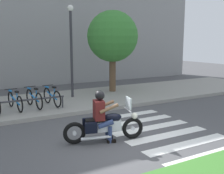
{
  "coord_description": "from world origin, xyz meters",
  "views": [
    {
      "loc": [
        -3.77,
        -5.75,
        2.71
      ],
      "look_at": [
        0.71,
        2.26,
        1.15
      ],
      "focal_mm": 42.98,
      "sensor_mm": 36.0,
      "label": 1
    }
  ],
  "objects_px": {
    "motorcycle": "(105,125)",
    "rider": "(102,113)",
    "street_lamp": "(71,44)",
    "bike_rack": "(18,102)",
    "bicycle_3": "(34,98)",
    "bicycle_4": "(52,97)",
    "bicycle_2": "(15,101)",
    "tree_near_rack": "(113,37)"
  },
  "relations": [
    {
      "from": "rider",
      "to": "bicycle_4",
      "type": "relative_size",
      "value": 0.88
    },
    {
      "from": "bicycle_2",
      "to": "bicycle_3",
      "type": "distance_m",
      "value": 0.72
    },
    {
      "from": "street_lamp",
      "to": "bike_rack",
      "type": "bearing_deg",
      "value": -147.59
    },
    {
      "from": "bicycle_3",
      "to": "tree_near_rack",
      "type": "height_order",
      "value": "tree_near_rack"
    },
    {
      "from": "motorcycle",
      "to": "street_lamp",
      "type": "distance_m",
      "value": 5.94
    },
    {
      "from": "bike_rack",
      "to": "tree_near_rack",
      "type": "xyz_separation_m",
      "value": [
        5.14,
        2.15,
        2.39
      ]
    },
    {
      "from": "bike_rack",
      "to": "rider",
      "type": "bearing_deg",
      "value": -66.8
    },
    {
      "from": "motorcycle",
      "to": "tree_near_rack",
      "type": "bearing_deg",
      "value": 58.9
    },
    {
      "from": "bike_rack",
      "to": "tree_near_rack",
      "type": "bearing_deg",
      "value": 22.74
    },
    {
      "from": "rider",
      "to": "tree_near_rack",
      "type": "height_order",
      "value": "tree_near_rack"
    },
    {
      "from": "motorcycle",
      "to": "bicycle_3",
      "type": "xyz_separation_m",
      "value": [
        -0.92,
        4.21,
        0.06
      ]
    },
    {
      "from": "bicycle_4",
      "to": "bicycle_3",
      "type": "bearing_deg",
      "value": 179.99
    },
    {
      "from": "bicycle_3",
      "to": "street_lamp",
      "type": "bearing_deg",
      "value": 30.36
    },
    {
      "from": "motorcycle",
      "to": "rider",
      "type": "bearing_deg",
      "value": 162.86
    },
    {
      "from": "bicycle_2",
      "to": "street_lamp",
      "type": "relative_size",
      "value": 0.4
    },
    {
      "from": "bicycle_4",
      "to": "street_lamp",
      "type": "height_order",
      "value": "street_lamp"
    },
    {
      "from": "rider",
      "to": "bicycle_3",
      "type": "height_order",
      "value": "rider"
    },
    {
      "from": "bicycle_4",
      "to": "motorcycle",
      "type": "bearing_deg",
      "value": -87.23
    },
    {
      "from": "motorcycle",
      "to": "tree_near_rack",
      "type": "distance_m",
      "value": 7.23
    },
    {
      "from": "rider",
      "to": "bike_rack",
      "type": "distance_m",
      "value": 3.96
    },
    {
      "from": "rider",
      "to": "bicycle_3",
      "type": "distance_m",
      "value": 4.28
    },
    {
      "from": "bicycle_4",
      "to": "street_lamp",
      "type": "xyz_separation_m",
      "value": [
        1.33,
        1.2,
        2.1
      ]
    },
    {
      "from": "rider",
      "to": "tree_near_rack",
      "type": "relative_size",
      "value": 0.33
    },
    {
      "from": "rider",
      "to": "bicycle_3",
      "type": "bearing_deg",
      "value": 101.39
    },
    {
      "from": "bicycle_4",
      "to": "street_lamp",
      "type": "distance_m",
      "value": 2.76
    },
    {
      "from": "bicycle_4",
      "to": "bike_rack",
      "type": "relative_size",
      "value": 0.47
    },
    {
      "from": "rider",
      "to": "bicycle_2",
      "type": "bearing_deg",
      "value": 110.41
    },
    {
      "from": "bicycle_3",
      "to": "bicycle_4",
      "type": "relative_size",
      "value": 1.03
    },
    {
      "from": "motorcycle",
      "to": "bicycle_4",
      "type": "xyz_separation_m",
      "value": [
        -0.2,
        4.21,
        0.06
      ]
    },
    {
      "from": "bicycle_2",
      "to": "bike_rack",
      "type": "relative_size",
      "value": 0.5
    },
    {
      "from": "motorcycle",
      "to": "bicycle_2",
      "type": "xyz_separation_m",
      "value": [
        -1.63,
        4.21,
        0.05
      ]
    },
    {
      "from": "bicycle_2",
      "to": "tree_near_rack",
      "type": "xyz_separation_m",
      "value": [
        5.14,
        1.6,
        2.45
      ]
    },
    {
      "from": "rider",
      "to": "bicycle_2",
      "type": "relative_size",
      "value": 0.83
    },
    {
      "from": "street_lamp",
      "to": "tree_near_rack",
      "type": "distance_m",
      "value": 2.43
    },
    {
      "from": "bicycle_4",
      "to": "tree_near_rack",
      "type": "height_order",
      "value": "tree_near_rack"
    },
    {
      "from": "bicycle_3",
      "to": "bicycle_4",
      "type": "bearing_deg",
      "value": -0.01
    },
    {
      "from": "bicycle_3",
      "to": "bicycle_4",
      "type": "height_order",
      "value": "same"
    },
    {
      "from": "bicycle_2",
      "to": "bicycle_4",
      "type": "height_order",
      "value": "bicycle_4"
    },
    {
      "from": "rider",
      "to": "bike_rack",
      "type": "height_order",
      "value": "rider"
    },
    {
      "from": "street_lamp",
      "to": "tree_near_rack",
      "type": "height_order",
      "value": "street_lamp"
    },
    {
      "from": "bicycle_4",
      "to": "street_lamp",
      "type": "bearing_deg",
      "value": 41.99
    },
    {
      "from": "bicycle_4",
      "to": "bike_rack",
      "type": "bearing_deg",
      "value": -158.83
    }
  ]
}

